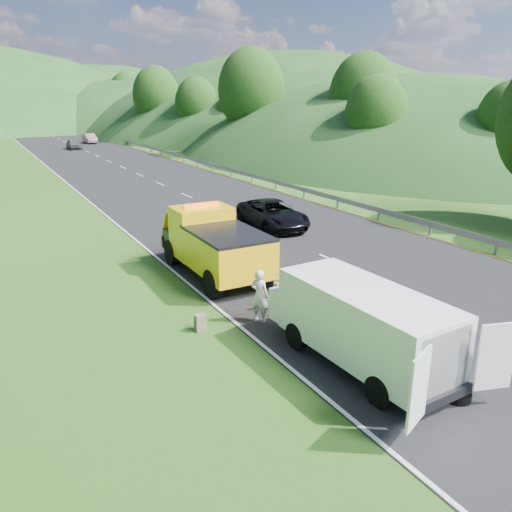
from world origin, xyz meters
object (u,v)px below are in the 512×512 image
worker (432,384)px  passing_suv (272,227)px  suitcase (200,323)px  spare_tire (456,399)px  child (276,311)px  white_van (360,322)px  woman (260,321)px  tow_truck (214,243)px

worker → passing_suv: bearing=58.3°
suitcase → spare_tire: 7.74m
child → spare_tire: bearing=-58.5°
white_van → spare_tire: bearing=-70.5°
woman → passing_suv: (6.88, 10.56, 0.00)m
worker → white_van: bearing=105.3°
white_van → child: size_ratio=6.04×
tow_truck → worker: 10.60m
white_van → woman: 4.10m
worker → suitcase: 7.11m
spare_tire → suitcase: bearing=121.4°
suitcase → spare_tire: size_ratio=0.78×
woman → passing_suv: bearing=-60.8°
passing_suv → child: bearing=-116.3°
worker → woman: bearing=95.3°
tow_truck → child: (0.33, -4.44, -1.38)m
spare_tire → passing_suv: passing_suv is taller
tow_truck → suitcase: tow_truck is taller
white_van → woman: bearing=103.1°
white_van → child: white_van is taller
white_van → suitcase: (-3.03, 4.07, -1.01)m
worker → passing_suv: 16.79m
spare_tire → white_van: bearing=111.5°
worker → passing_suv: worker is taller
woman → child: 1.04m
woman → worker: bearing=172.6°
tow_truck → suitcase: (-2.61, -4.58, -1.10)m
child → tow_truck: bearing=116.6°
white_van → spare_tire: (1.00, -2.54, -1.29)m
tow_truck → worker: tow_truck is taller
woman → suitcase: bearing=53.4°
woman → white_van: bearing=167.4°
suitcase → woman: bearing=-8.9°
woman → child: size_ratio=1.66×
child → worker: size_ratio=0.62×
woman → suitcase: (-2.01, 0.31, 0.28)m
white_van → woman: size_ratio=3.63×
child → worker: (1.11, -5.97, 0.00)m
white_van → spare_tire: 3.02m
worker → child: bearing=85.6°
child → worker: bearing=-57.1°
white_van → suitcase: bearing=124.7°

